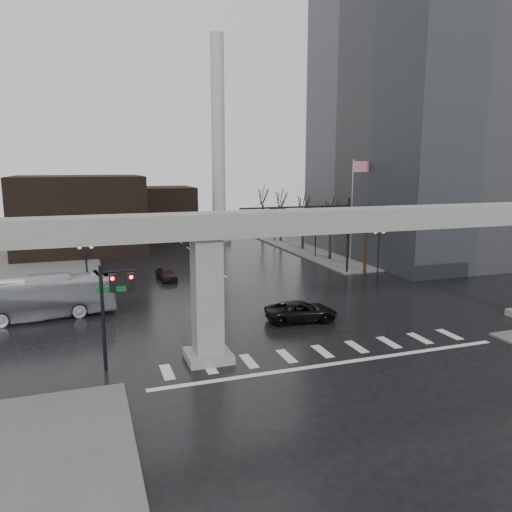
% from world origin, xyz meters
% --- Properties ---
extents(ground, '(160.00, 160.00, 0.00)m').
position_xyz_m(ground, '(0.00, 0.00, 0.00)').
color(ground, black).
rests_on(ground, ground).
extents(sidewalk_ne, '(28.00, 36.00, 0.15)m').
position_xyz_m(sidewalk_ne, '(26.00, 36.00, 0.07)').
color(sidewalk_ne, '#605E5B').
rests_on(sidewalk_ne, ground).
extents(elevated_guideway, '(48.00, 2.60, 8.70)m').
position_xyz_m(elevated_guideway, '(1.26, 0.00, 6.88)').
color(elevated_guideway, '#9A9791').
rests_on(elevated_guideway, ground).
extents(office_tower, '(22.00, 26.00, 42.00)m').
position_xyz_m(office_tower, '(28.00, 26.00, 21.00)').
color(office_tower, '#5C5C61').
rests_on(office_tower, ground).
extents(building_far_left, '(16.00, 14.00, 10.00)m').
position_xyz_m(building_far_left, '(-14.00, 42.00, 5.00)').
color(building_far_left, black).
rests_on(building_far_left, ground).
extents(building_far_mid, '(10.00, 10.00, 8.00)m').
position_xyz_m(building_far_mid, '(-2.00, 52.00, 4.00)').
color(building_far_mid, black).
rests_on(building_far_mid, ground).
extents(smokestack, '(3.60, 3.60, 30.00)m').
position_xyz_m(smokestack, '(6.00, 46.00, 13.35)').
color(smokestack, '#B9B8B4').
rests_on(smokestack, ground).
extents(signal_mast_arm, '(12.12, 0.43, 8.00)m').
position_xyz_m(signal_mast_arm, '(8.99, 18.80, 5.83)').
color(signal_mast_arm, black).
rests_on(signal_mast_arm, ground).
extents(signal_left_pole, '(2.30, 0.30, 6.00)m').
position_xyz_m(signal_left_pole, '(-12.25, 0.50, 4.07)').
color(signal_left_pole, black).
rests_on(signal_left_pole, ground).
extents(flagpole_assembly, '(2.06, 0.12, 12.00)m').
position_xyz_m(flagpole_assembly, '(15.29, 22.00, 7.53)').
color(flagpole_assembly, silver).
rests_on(flagpole_assembly, ground).
extents(lamp_right_0, '(1.22, 0.32, 5.11)m').
position_xyz_m(lamp_right_0, '(13.50, 14.00, 3.47)').
color(lamp_right_0, black).
rests_on(lamp_right_0, ground).
extents(lamp_right_1, '(1.22, 0.32, 5.11)m').
position_xyz_m(lamp_right_1, '(13.50, 28.00, 3.47)').
color(lamp_right_1, black).
rests_on(lamp_right_1, ground).
extents(lamp_right_2, '(1.22, 0.32, 5.11)m').
position_xyz_m(lamp_right_2, '(13.50, 42.00, 3.47)').
color(lamp_right_2, black).
rests_on(lamp_right_2, ground).
extents(lamp_left_0, '(1.22, 0.32, 5.11)m').
position_xyz_m(lamp_left_0, '(-13.50, 14.00, 3.47)').
color(lamp_left_0, black).
rests_on(lamp_left_0, ground).
extents(lamp_left_1, '(1.22, 0.32, 5.11)m').
position_xyz_m(lamp_left_1, '(-13.50, 28.00, 3.47)').
color(lamp_left_1, black).
rests_on(lamp_left_1, ground).
extents(lamp_left_2, '(1.22, 0.32, 5.11)m').
position_xyz_m(lamp_left_2, '(-13.50, 42.00, 3.47)').
color(lamp_left_2, black).
rests_on(lamp_left_2, ground).
extents(tree_right_0, '(1.09, 1.58, 7.50)m').
position_xyz_m(tree_right_0, '(14.53, 18.02, 2.79)').
color(tree_right_0, black).
rests_on(tree_right_0, ground).
extents(tree_right_1, '(1.09, 1.61, 7.67)m').
position_xyz_m(tree_right_1, '(14.53, 26.02, 2.85)').
color(tree_right_1, black).
rests_on(tree_right_1, ground).
extents(tree_right_2, '(1.10, 1.63, 7.85)m').
position_xyz_m(tree_right_2, '(14.53, 34.02, 2.91)').
color(tree_right_2, black).
rests_on(tree_right_2, ground).
extents(tree_right_3, '(1.11, 1.66, 8.02)m').
position_xyz_m(tree_right_3, '(14.53, 42.02, 2.98)').
color(tree_right_3, black).
rests_on(tree_right_3, ground).
extents(tree_right_4, '(1.12, 1.69, 8.19)m').
position_xyz_m(tree_right_4, '(14.53, 50.02, 3.04)').
color(tree_right_4, black).
rests_on(tree_right_4, ground).
extents(pickup_truck, '(5.56, 3.05, 1.48)m').
position_xyz_m(pickup_truck, '(1.30, 5.08, 0.74)').
color(pickup_truck, black).
rests_on(pickup_truck, ground).
extents(city_bus, '(11.80, 3.99, 3.22)m').
position_xyz_m(city_bus, '(-17.38, 12.00, 1.61)').
color(city_bus, silver).
rests_on(city_bus, ground).
extents(far_car, '(1.95, 3.89, 1.27)m').
position_xyz_m(far_car, '(-6.01, 21.68, 0.64)').
color(far_car, black).
rests_on(far_car, ground).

